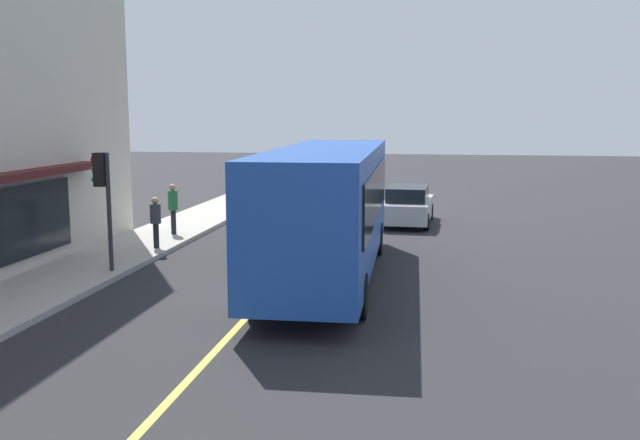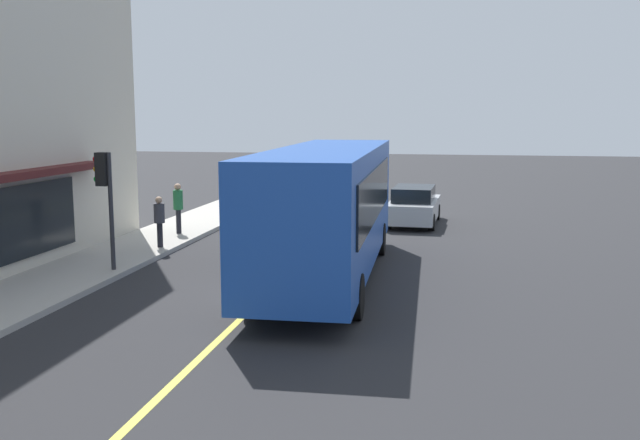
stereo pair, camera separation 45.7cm
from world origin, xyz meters
The scene contains 8 objects.
ground centered at (0.00, 0.00, 0.00)m, with size 120.00×120.00×0.00m, color #28282B.
sidewalk centered at (0.00, 5.60, 0.07)m, with size 80.00×2.67×0.15m, color #B2ADA3.
lane_centre_stripe centered at (0.00, 0.00, 0.00)m, with size 36.00×0.16×0.01m, color #D8D14C.
bus centered at (1.96, -1.20, 1.99)m, with size 11.20×2.86×3.50m.
traffic_light centered at (1.37, 4.81, 2.53)m, with size 0.30×0.52×3.20m.
car_silver centered at (11.84, -2.91, 0.74)m, with size 4.38×2.01×1.52m.
pedestrian_waiting centered at (4.68, 4.73, 1.12)m, with size 0.34×0.34×1.63m.
pedestrian_near_storefront centered at (7.23, 5.12, 1.23)m, with size 0.34×0.34×1.78m.
Camera 2 is at (-16.18, -4.43, 4.40)m, focal length 39.70 mm.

